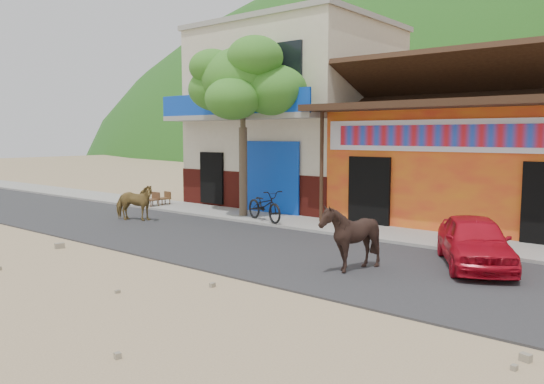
{
  "coord_description": "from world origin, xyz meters",
  "views": [
    {
      "loc": [
        7.55,
        -7.54,
        2.87
      ],
      "look_at": [
        -1.05,
        3.0,
        1.4
      ],
      "focal_mm": 35.0,
      "sensor_mm": 36.0,
      "label": 1
    }
  ],
  "objects_px": {
    "red_car": "(474,241)",
    "cafe_chair_left": "(152,193)",
    "tree": "(243,127)",
    "cow_tan": "(134,203)",
    "cafe_chair_right": "(163,192)",
    "scooter": "(264,206)",
    "cow_dark": "(350,237)"
  },
  "relations": [
    {
      "from": "cafe_chair_right",
      "to": "tree",
      "type": "bearing_deg",
      "value": 6.41
    },
    {
      "from": "cow_tan",
      "to": "cafe_chair_left",
      "type": "xyz_separation_m",
      "value": [
        -1.98,
        2.27,
        -0.02
      ]
    },
    {
      "from": "cow_tan",
      "to": "cafe_chair_right",
      "type": "distance_m",
      "value": 3.54
    },
    {
      "from": "cafe_chair_right",
      "to": "cafe_chair_left",
      "type": "bearing_deg",
      "value": -76.95
    },
    {
      "from": "tree",
      "to": "cafe_chair_left",
      "type": "relative_size",
      "value": 5.97
    },
    {
      "from": "cow_dark",
      "to": "red_car",
      "type": "bearing_deg",
      "value": 105.9
    },
    {
      "from": "red_car",
      "to": "cafe_chair_left",
      "type": "relative_size",
      "value": 3.22
    },
    {
      "from": "red_car",
      "to": "cafe_chair_left",
      "type": "xyz_separation_m",
      "value": [
        -12.78,
        1.38,
        0.03
      ]
    },
    {
      "from": "cafe_chair_left",
      "to": "scooter",
      "type": "bearing_deg",
      "value": 0.8
    },
    {
      "from": "tree",
      "to": "cafe_chair_right",
      "type": "distance_m",
      "value": 5.07
    },
    {
      "from": "tree",
      "to": "cafe_chair_right",
      "type": "height_order",
      "value": "tree"
    },
    {
      "from": "cafe_chair_right",
      "to": "cow_dark",
      "type": "bearing_deg",
      "value": -12.24
    },
    {
      "from": "red_car",
      "to": "cow_tan",
      "type": "bearing_deg",
      "value": 156.07
    },
    {
      "from": "tree",
      "to": "cow_tan",
      "type": "bearing_deg",
      "value": -130.4
    },
    {
      "from": "red_car",
      "to": "scooter",
      "type": "height_order",
      "value": "red_car"
    },
    {
      "from": "scooter",
      "to": "cafe_chair_right",
      "type": "distance_m",
      "value": 5.8
    },
    {
      "from": "tree",
      "to": "scooter",
      "type": "xyz_separation_m",
      "value": [
        1.36,
        -0.5,
        -2.5
      ]
    },
    {
      "from": "scooter",
      "to": "cafe_chair_right",
      "type": "height_order",
      "value": "scooter"
    },
    {
      "from": "cow_dark",
      "to": "scooter",
      "type": "height_order",
      "value": "cow_dark"
    },
    {
      "from": "cafe_chair_left",
      "to": "cafe_chair_right",
      "type": "distance_m",
      "value": 0.63
    },
    {
      "from": "red_car",
      "to": "cow_dark",
      "type": "bearing_deg",
      "value": -161.11
    },
    {
      "from": "tree",
      "to": "cow_dark",
      "type": "bearing_deg",
      "value": -30.86
    },
    {
      "from": "tree",
      "to": "cafe_chair_right",
      "type": "bearing_deg",
      "value": 178.4
    },
    {
      "from": "cow_tan",
      "to": "scooter",
      "type": "height_order",
      "value": "cow_tan"
    },
    {
      "from": "cow_dark",
      "to": "cafe_chair_left",
      "type": "bearing_deg",
      "value": -139.08
    },
    {
      "from": "cow_dark",
      "to": "red_car",
      "type": "xyz_separation_m",
      "value": [
        1.87,
        2.04,
        -0.16
      ]
    },
    {
      "from": "cow_tan",
      "to": "red_car",
      "type": "bearing_deg",
      "value": -112.97
    },
    {
      "from": "tree",
      "to": "red_car",
      "type": "xyz_separation_m",
      "value": [
        8.43,
        -1.88,
        -2.53
      ]
    },
    {
      "from": "scooter",
      "to": "tree",
      "type": "bearing_deg",
      "value": 88.73
    },
    {
      "from": "cow_tan",
      "to": "cafe_chair_left",
      "type": "relative_size",
      "value": 1.42
    },
    {
      "from": "cow_tan",
      "to": "red_car",
      "type": "relative_size",
      "value": 0.44
    },
    {
      "from": "cafe_chair_left",
      "to": "cow_dark",
      "type": "bearing_deg",
      "value": -16.61
    }
  ]
}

